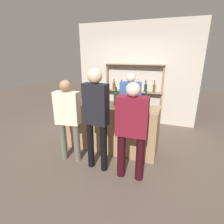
{
  "coord_description": "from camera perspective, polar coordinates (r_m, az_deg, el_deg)",
  "views": [
    {
      "loc": [
        1.2,
        -3.15,
        1.96
      ],
      "look_at": [
        0.0,
        0.0,
        0.83
      ],
      "focal_mm": 28.0,
      "sensor_mm": 36.0,
      "label": 1
    }
  ],
  "objects": [
    {
      "name": "ice_bucket",
      "position": [
        3.73,
        -12.03,
        4.62
      ],
      "size": [
        0.19,
        0.19,
        0.22
      ],
      "color": "#846647",
      "rests_on": "bar_counter"
    },
    {
      "name": "counter_bottle_0",
      "position": [
        3.46,
        5.94,
        4.27
      ],
      "size": [
        0.08,
        0.08,
        0.35
      ],
      "color": "#0F1956",
      "rests_on": "bar_counter"
    },
    {
      "name": "counter_bottle_4",
      "position": [
        3.5,
        1.31,
        4.65
      ],
      "size": [
        0.09,
        0.09,
        0.36
      ],
      "color": "black",
      "rests_on": "bar_counter"
    },
    {
      "name": "back_wall",
      "position": [
        5.21,
        7.56,
        12.18
      ],
      "size": [
        3.48,
        0.12,
        2.8
      ],
      "primitive_type": "cube",
      "color": "#B2A899",
      "rests_on": "ground_plane"
    },
    {
      "name": "ground_plane",
      "position": [
        3.9,
        0.0,
        -11.66
      ],
      "size": [
        16.0,
        16.0,
        0.0
      ],
      "primitive_type": "plane",
      "color": "brown"
    },
    {
      "name": "wine_glass",
      "position": [
        3.68,
        -8.62,
        4.68
      ],
      "size": [
        0.07,
        0.07,
        0.15
      ],
      "color": "silver",
      "rests_on": "bar_counter"
    },
    {
      "name": "customer_center",
      "position": [
        2.85,
        -5.21,
        -0.18
      ],
      "size": [
        0.42,
        0.23,
        1.76
      ],
      "rotation": [
        0.0,
        0.0,
        1.5
      ],
      "color": "black",
      "rests_on": "ground_plane"
    },
    {
      "name": "cork_jar",
      "position": [
        3.42,
        10.59,
        2.67
      ],
      "size": [
        0.14,
        0.14,
        0.14
      ],
      "color": "silver",
      "rests_on": "bar_counter"
    },
    {
      "name": "counter_bottle_1",
      "position": [
        3.28,
        10.9,
        3.33
      ],
      "size": [
        0.07,
        0.07,
        0.37
      ],
      "color": "black",
      "rests_on": "bar_counter"
    },
    {
      "name": "bar_counter",
      "position": [
        3.68,
        0.0,
        -5.06
      ],
      "size": [
        1.88,
        0.57,
        0.98
      ],
      "primitive_type": "cube",
      "color": "#997551",
      "rests_on": "ground_plane"
    },
    {
      "name": "customer_left",
      "position": [
        3.24,
        -14.25,
        -1.23
      ],
      "size": [
        0.46,
        0.26,
        1.54
      ],
      "rotation": [
        0.0,
        0.0,
        1.73
      ],
      "color": "#575347",
      "rests_on": "ground_plane"
    },
    {
      "name": "back_shelf",
      "position": [
        5.08,
        6.97,
        8.63
      ],
      "size": [
        1.67,
        0.18,
        1.69
      ],
      "color": "#897056",
      "rests_on": "ground_plane"
    },
    {
      "name": "server_behind_counter",
      "position": [
        4.14,
        5.93,
        3.42
      ],
      "size": [
        0.53,
        0.33,
        1.55
      ],
      "rotation": [
        0.0,
        0.0,
        -1.34
      ],
      "color": "#121C33",
      "rests_on": "ground_plane"
    },
    {
      "name": "customer_right",
      "position": [
        2.67,
        6.43,
        -4.66
      ],
      "size": [
        0.49,
        0.24,
        1.58
      ],
      "rotation": [
        0.0,
        0.0,
        1.64
      ],
      "color": "black",
      "rests_on": "ground_plane"
    },
    {
      "name": "counter_bottle_3",
      "position": [
        3.73,
        -4.32,
        5.33
      ],
      "size": [
        0.09,
        0.09,
        0.35
      ],
      "color": "black",
      "rests_on": "bar_counter"
    },
    {
      "name": "counter_bottle_2",
      "position": [
        3.18,
        9.87,
        2.45
      ],
      "size": [
        0.07,
        0.07,
        0.32
      ],
      "color": "#0F1956",
      "rests_on": "bar_counter"
    }
  ]
}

